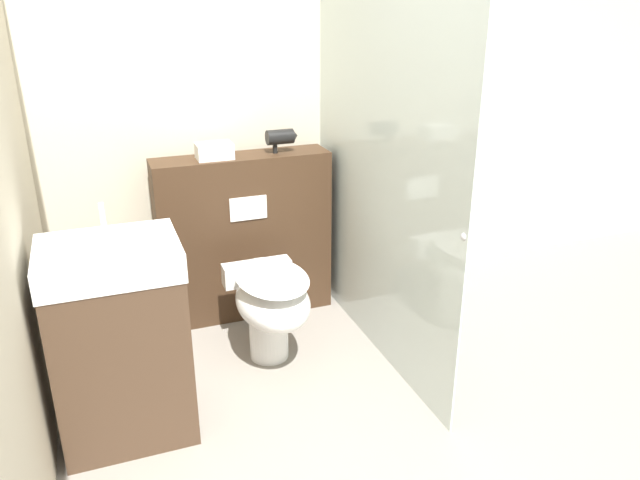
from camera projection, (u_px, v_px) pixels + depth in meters
name	position (u px, v px, depth m)	size (l,w,h in m)	color
wall_back	(261.00, 107.00, 3.82)	(8.00, 0.06, 2.50)	beige
partition_panel	(245.00, 237.00, 3.82)	(1.05, 0.26, 1.02)	#3D2819
shower_glass	(379.00, 176.00, 3.27)	(0.04, 1.70, 2.02)	silver
toilet	(271.00, 303.00, 3.33)	(0.39, 0.64, 0.54)	white
sink_vanity	(120.00, 341.00, 2.75)	(0.58, 0.46, 1.08)	#473323
hair_drier	(281.00, 137.00, 3.66)	(0.19, 0.09, 0.14)	black
folded_towel	(214.00, 151.00, 3.55)	(0.20, 0.14, 0.09)	white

